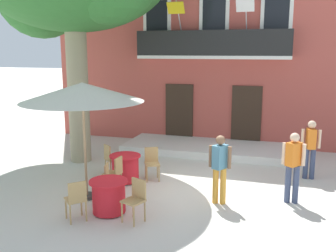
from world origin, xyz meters
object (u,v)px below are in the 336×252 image
cafe_chair_near_tree_1 (76,198)px  cafe_umbrella (82,93)px  cafe_table_middle (125,168)px  cafe_chair_middle_0 (111,157)px  cafe_chair_near_tree_0 (111,179)px  pedestrian_by_tree (310,146)px  cafe_chair_near_tree_2 (136,197)px  pedestrian_near_entrance (293,164)px  cafe_table_near_tree (109,196)px  cafe_chair_middle_2 (152,161)px  pedestrian_mid_plaza (220,165)px  cafe_chair_middle_1 (115,171)px

cafe_chair_near_tree_1 → cafe_umbrella: size_ratio=0.31×
cafe_table_middle → cafe_chair_middle_0: 0.77m
cafe_chair_near_tree_0 → pedestrian_by_tree: 5.61m
cafe_chair_middle_0 → cafe_chair_near_tree_2: bearing=-55.2°
cafe_chair_near_tree_1 → pedestrian_near_entrance: 5.01m
cafe_table_near_tree → cafe_chair_middle_2: cafe_chair_middle_2 is taller
cafe_table_middle → cafe_chair_near_tree_2: bearing=-61.7°
cafe_chair_near_tree_1 → cafe_chair_middle_0: (-0.65, 3.03, 0.00)m
cafe_chair_near_tree_2 → cafe_chair_middle_0: 3.21m
pedestrian_mid_plaza → cafe_chair_middle_2: bearing=151.1°
cafe_umbrella → pedestrian_near_entrance: 5.23m
cafe_umbrella → pedestrian_by_tree: 6.39m
cafe_chair_near_tree_0 → pedestrian_by_tree: (4.67, 3.08, 0.42)m
cafe_table_near_tree → cafe_chair_middle_2: 2.44m
pedestrian_near_entrance → cafe_table_middle: bearing=177.3°
cafe_chair_near_tree_1 → pedestrian_by_tree: size_ratio=0.54×
pedestrian_near_entrance → pedestrian_by_tree: bearing=75.9°
cafe_chair_near_tree_2 → cafe_table_middle: (-1.20, 2.23, -0.14)m
cafe_table_near_tree → pedestrian_by_tree: size_ratio=0.51×
cafe_chair_near_tree_1 → cafe_chair_middle_2: same height
cafe_chair_near_tree_1 → cafe_chair_middle_1: same height
pedestrian_near_entrance → pedestrian_by_tree: 2.03m
cafe_chair_middle_1 → cafe_table_near_tree: bearing=-71.2°
cafe_chair_near_tree_1 → pedestrian_mid_plaza: size_ratio=0.55×
cafe_table_middle → cafe_chair_middle_0: bearing=147.0°
cafe_table_middle → pedestrian_by_tree: pedestrian_by_tree is taller
pedestrian_mid_plaza → pedestrian_by_tree: (2.14, 2.52, 0.01)m
cafe_table_middle → pedestrian_near_entrance: size_ratio=0.51×
cafe_chair_near_tree_0 → pedestrian_by_tree: size_ratio=0.54×
cafe_chair_middle_0 → pedestrian_near_entrance: size_ratio=0.53×
cafe_chair_middle_0 → pedestrian_near_entrance: (5.02, -0.62, 0.44)m
cafe_chair_near_tree_0 → cafe_chair_middle_2: 1.78m
cafe_umbrella → cafe_chair_near_tree_0: bearing=4.8°
cafe_chair_middle_2 → cafe_umbrella: bearing=-121.3°
cafe_table_middle → pedestrian_mid_plaza: pedestrian_mid_plaza is taller
cafe_chair_middle_1 → cafe_umbrella: 2.23m
cafe_chair_near_tree_1 → cafe_chair_middle_1: size_ratio=1.00×
cafe_chair_near_tree_1 → cafe_chair_near_tree_2: (1.19, 0.39, 0.00)m
cafe_chair_near_tree_2 → cafe_table_middle: 2.54m
cafe_table_near_tree → pedestrian_near_entrance: pedestrian_near_entrance is taller
cafe_chair_middle_0 → pedestrian_mid_plaza: size_ratio=0.55×
cafe_chair_near_tree_2 → cafe_chair_middle_1: same height
cafe_chair_middle_1 → pedestrian_by_tree: size_ratio=0.54×
cafe_chair_near_tree_0 → cafe_chair_near_tree_2: (1.00, -0.90, 0.00)m
cafe_chair_middle_0 → cafe_chair_middle_1: bearing=-60.0°
pedestrian_by_tree → cafe_table_middle: bearing=-160.2°
cafe_table_near_tree → cafe_umbrella: 2.49m
cafe_table_near_tree → cafe_chair_middle_0: (-1.11, 2.44, 0.14)m
pedestrian_by_tree → cafe_chair_near_tree_0: bearing=-146.6°
cafe_chair_middle_0 → cafe_chair_middle_2: same height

